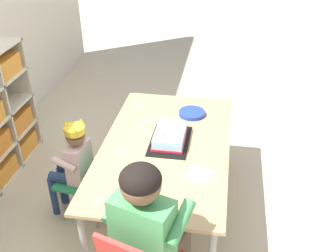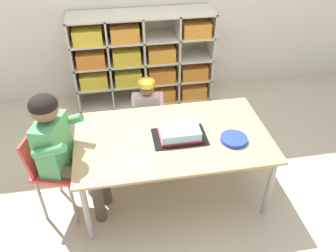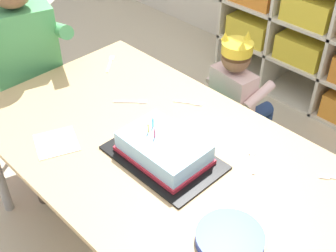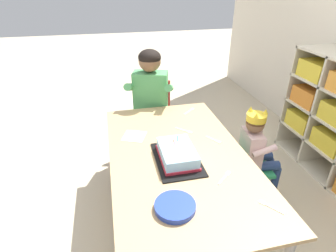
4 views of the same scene
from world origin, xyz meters
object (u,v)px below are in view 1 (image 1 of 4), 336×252
Objects in this scene: birthday_cake_on_tray at (170,137)px; fork_near_cake_tray at (145,122)px; activity_table at (166,151)px; classroom_chair_blue at (90,178)px; fork_scattered_mid_table at (139,169)px; fork_by_napkin at (104,200)px; child_with_crown at (73,159)px; fork_near_child_seat at (120,150)px; fork_beside_plate_stack at (137,105)px; adult_helper_seated at (149,225)px; paper_plate_stack at (192,113)px.

birthday_cake_on_tray reaches higher than fork_near_cake_tray.
birthday_cake_on_tray is at bearing -23.97° from activity_table.
birthday_cake_on_tray is at bearing 114.76° from classroom_chair_blue.
fork_scattered_mid_table is (-0.56, -0.08, 0.00)m from fork_near_cake_tray.
birthday_cake_on_tray is at bearing 112.64° from fork_scattered_mid_table.
fork_by_napkin is at bearing 36.56° from classroom_chair_blue.
child_with_crown is 7.20× the size of fork_near_child_seat.
fork_beside_plate_stack is (0.65, 0.04, 0.00)m from fork_near_child_seat.
fork_scattered_mid_table is (0.31, -0.13, 0.00)m from fork_by_napkin.
fork_near_cake_tray is (1.09, 0.25, -0.07)m from adult_helper_seated.
adult_helper_seated reaches higher than classroom_chair_blue.
child_with_crown is 0.99m from adult_helper_seated.
classroom_chair_blue is 5.00× the size of fork_by_napkin.
classroom_chair_blue is at bearing -119.99° from fork_near_child_seat.
fork_beside_plate_stack is (0.53, 0.33, 0.05)m from activity_table.
adult_helper_seated is at bearing 159.72° from fork_beside_plate_stack.
fork_near_cake_tray is at bearing 138.90° from child_with_crown.
classroom_chair_blue is 0.60m from fork_by_napkin.
adult_helper_seated is 1.12m from fork_near_cake_tray.
fork_near_child_seat is at bearing -143.14° from fork_near_cake_tray.
child_with_crown is (-0.12, 0.63, -0.05)m from activity_table.
paper_plate_stack is 1.73× the size of fork_by_napkin.
child_with_crown is 0.36m from fork_near_child_seat.
classroom_chair_blue is 2.90× the size of paper_plate_stack.
child_with_crown reaches higher than fork_by_napkin.
fork_by_napkin is at bearing 147.71° from fork_beside_plate_stack.
adult_helper_seated reaches higher than birthday_cake_on_tray.
activity_table is 0.82m from adult_helper_seated.
fork_near_child_seat is 1.00× the size of fork_scattered_mid_table.
fork_near_child_seat is at bearing 111.79° from activity_table.
fork_by_napkin reaches higher than activity_table.
fork_near_child_seat is (-0.16, 0.31, -0.04)m from birthday_cake_on_tray.
classroom_chair_blue is at bearing 127.22° from fork_beside_plate_stack.
child_with_crown is at bearing -122.91° from fork_near_child_seat.
fork_scattered_mid_table is at bearing 25.67° from fork_by_napkin.
classroom_chair_blue is at bearing 130.99° from paper_plate_stack.
fork_near_child_seat is (-0.39, 0.09, 0.00)m from fork_near_cake_tray.
fork_scattered_mid_table is at bearing 158.04° from fork_beside_plate_stack.
child_with_crown is 0.75× the size of adult_helper_seated.
birthday_cake_on_tray is 0.71m from fork_by_napkin.
adult_helper_seated is 0.86m from birthday_cake_on_tray.
child_with_crown reaches higher than fork_near_cake_tray.
adult_helper_seated is at bearing -178.10° from birthday_cake_on_tray.
activity_table is 12.59× the size of fork_by_napkin.
activity_table is 0.65m from child_with_crown.
birthday_cake_on_tray is (0.86, 0.03, -0.03)m from adult_helper_seated.
fork_beside_plate_stack is (0.48, 0.35, -0.04)m from birthday_cake_on_tray.
adult_helper_seated is 9.32× the size of fork_beside_plate_stack.
adult_helper_seated is 0.56m from fork_scattered_mid_table.
paper_plate_stack is at bearing -76.74° from adult_helper_seated.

